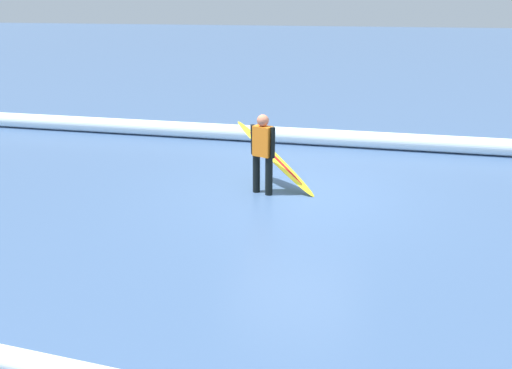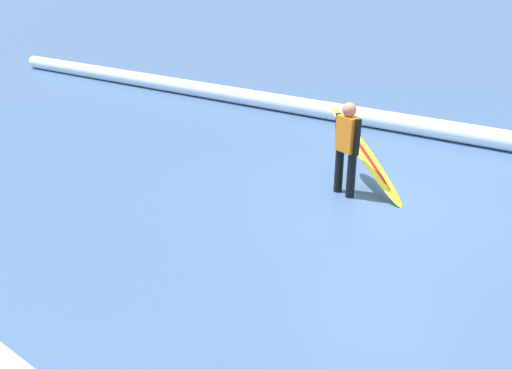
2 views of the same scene
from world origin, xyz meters
name	(u,v)px [view 2 (image 2 of 2)]	position (x,y,z in m)	size (l,w,h in m)	color
ground_plane	(385,199)	(0.00, 0.00, 0.00)	(159.55, 159.55, 0.00)	#3E5A84
surfer	(347,144)	(0.63, 0.22, 0.85)	(0.50, 0.29, 1.52)	black
surfboard	(365,154)	(0.50, -0.19, 0.59)	(1.84, 1.01, 1.22)	yellow
wave_crest_foreground	(348,114)	(2.57, -3.52, 0.21)	(0.41, 0.41, 24.30)	white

